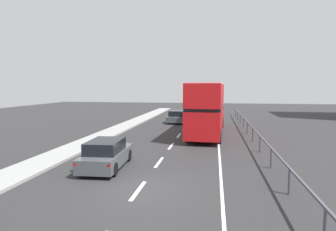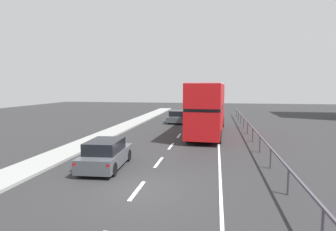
# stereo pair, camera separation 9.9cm
# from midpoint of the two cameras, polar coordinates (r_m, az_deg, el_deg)

# --- Properties ---
(ground_plane) EXTENTS (74.67, 120.00, 0.10)m
(ground_plane) POSITION_cam_midpoint_polar(r_m,az_deg,el_deg) (11.81, -5.92, -14.63)
(ground_plane) COLOR #2A2A2B
(near_sidewalk_kerb) EXTENTS (2.04, 80.00, 0.14)m
(near_sidewalk_kerb) POSITION_cam_midpoint_polar(r_m,az_deg,el_deg) (14.54, -30.15, -10.94)
(near_sidewalk_kerb) COLOR gray
(near_sidewalk_kerb) RESTS_ON ground
(lane_paint_markings) EXTENTS (3.39, 46.00, 0.01)m
(lane_paint_markings) POSITION_cam_midpoint_polar(r_m,az_deg,el_deg) (19.76, 6.33, -6.07)
(lane_paint_markings) COLOR silver
(lane_paint_markings) RESTS_ON ground
(bridge_side_railing) EXTENTS (0.10, 42.00, 1.04)m
(bridge_side_railing) POSITION_cam_midpoint_polar(r_m,az_deg,el_deg) (20.11, 17.35, -3.65)
(bridge_side_railing) COLOR #4C4651
(bridge_side_railing) RESTS_ON ground
(double_decker_bus_red) EXTENTS (3.06, 11.56, 4.41)m
(double_decker_bus_red) POSITION_cam_midpoint_polar(r_m,az_deg,el_deg) (24.58, 7.94, 1.80)
(double_decker_bus_red) COLOR red
(double_decker_bus_red) RESTS_ON ground
(hatchback_car_near) EXTENTS (1.96, 4.16, 1.43)m
(hatchback_car_near) POSITION_cam_midpoint_polar(r_m,az_deg,el_deg) (14.61, -12.60, -7.71)
(hatchback_car_near) COLOR #45494E
(hatchback_car_near) RESTS_ON ground
(sedan_car_ahead) EXTENTS (1.97, 4.11, 1.39)m
(sedan_car_ahead) POSITION_cam_midpoint_polar(r_m,az_deg,el_deg) (31.97, 1.80, -0.26)
(sedan_car_ahead) COLOR #455155
(sedan_car_ahead) RESTS_ON ground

